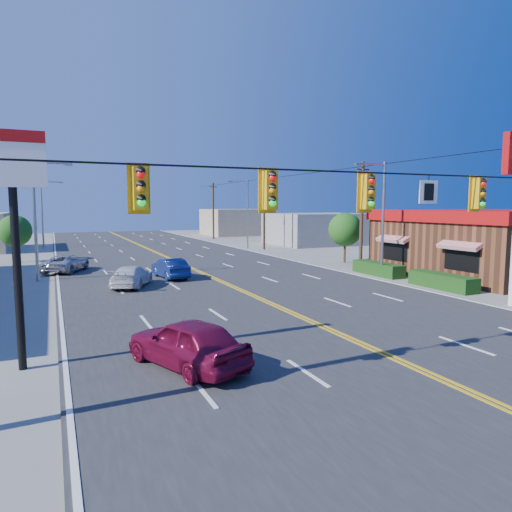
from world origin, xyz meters
name	(u,v)px	position (x,y,z in m)	size (l,w,h in m)	color
ground	(393,360)	(0.00, 0.00, 0.00)	(160.00, 160.00, 0.00)	gray
road	(205,275)	(0.00, 20.00, 0.03)	(20.00, 120.00, 0.06)	#2D2D30
signal_span	(396,210)	(-0.12, 0.00, 4.89)	(24.32, 0.34, 9.00)	#47301E
kfc	(497,242)	(19.90, 12.00, 2.38)	(16.30, 12.40, 4.70)	brown
pizza_hut_sign	(13,200)	(-11.00, 4.00, 5.18)	(1.90, 0.30, 6.85)	black
streetlight_se	(381,213)	(10.79, 14.00, 4.51)	(2.55, 0.25, 8.00)	gray
streetlight_ne	(246,210)	(10.79, 38.00, 4.51)	(2.55, 0.25, 8.00)	gray
streetlight_sw	(38,213)	(-10.79, 22.00, 4.51)	(2.55, 0.25, 8.00)	gray
streetlight_nw	(44,210)	(-10.79, 48.00, 4.51)	(2.55, 0.25, 8.00)	gray
utility_pole_near	(362,216)	(12.20, 18.00, 4.20)	(0.28, 0.28, 8.40)	#47301E
utility_pole_mid	(264,213)	(12.20, 36.00, 4.20)	(0.28, 0.28, 8.40)	#47301E
utility_pole_far	(213,211)	(12.20, 54.00, 4.20)	(0.28, 0.28, 8.40)	#47301E
tree_kfc_rear	(345,229)	(13.50, 22.00, 2.93)	(2.94, 2.94, 4.41)	#47301E
tree_west	(15,231)	(-13.00, 34.00, 2.79)	(2.80, 2.80, 4.20)	#47301E
bld_east_mid	(319,229)	(22.00, 40.00, 2.00)	(12.00, 10.00, 4.00)	gray
bld_east_far	(236,222)	(19.00, 62.00, 2.20)	(10.00, 10.00, 4.40)	tan
car_magenta	(187,344)	(-6.36, 2.00, 0.76)	(1.81, 4.49, 1.53)	maroon
car_blue	(170,269)	(-2.71, 19.39, 0.68)	(1.45, 4.16, 1.37)	navy
car_white	(131,277)	(-5.66, 17.12, 0.64)	(1.80, 4.42, 1.28)	silver
car_silver	(66,264)	(-9.14, 25.60, 0.65)	(2.16, 4.69, 1.30)	#B3B3B9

